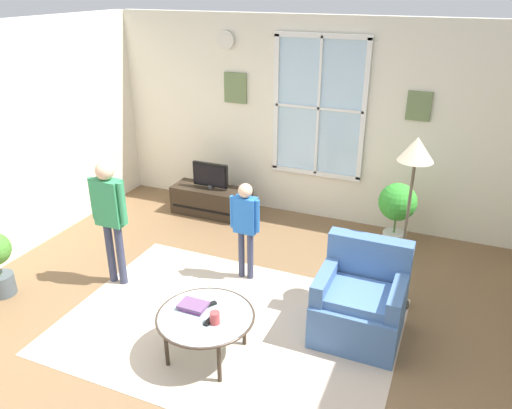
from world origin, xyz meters
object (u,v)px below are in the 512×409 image
object	(u,v)px
television	(210,175)
remote_near_cup	(210,320)
book_stack	(193,306)
tv_stand	(211,201)
floor_lamp	(414,168)
person_green_shirt	(110,210)
cup	(215,318)
coffee_table	(205,318)
remote_near_books	(209,305)
potted_plant_by_window	(397,207)
armchair	(360,303)
person_blue_shirt	(245,220)

from	to	relation	value
television	remote_near_cup	world-z (taller)	television
book_stack	remote_near_cup	world-z (taller)	book_stack
tv_stand	remote_near_cup	distance (m)	2.99
book_stack	floor_lamp	bearing A→B (deg)	41.19
person_green_shirt	floor_lamp	xyz separation A→B (m)	(2.83, 0.75, 0.60)
tv_stand	person_green_shirt	world-z (taller)	person_green_shirt
cup	person_green_shirt	size ratio (longest dim) A/B	0.08
coffee_table	remote_near_books	bearing A→B (deg)	105.04
potted_plant_by_window	tv_stand	bearing A→B (deg)	-179.88
armchair	book_stack	size ratio (longest dim) A/B	3.64
television	cup	size ratio (longest dim) A/B	4.80
tv_stand	television	size ratio (longest dim) A/B	2.14
cup	person_blue_shirt	world-z (taller)	person_blue_shirt
tv_stand	person_blue_shirt	bearing A→B (deg)	-49.94
cup	tv_stand	bearing A→B (deg)	118.21
remote_near_books	remote_near_cup	xyz separation A→B (m)	(0.11, -0.19, 0.00)
tv_stand	remote_near_cup	bearing A→B (deg)	-62.64
coffee_table	potted_plant_by_window	xyz separation A→B (m)	(1.18, 2.59, 0.15)
person_blue_shirt	potted_plant_by_window	distance (m)	1.91
book_stack	potted_plant_by_window	size ratio (longest dim) A/B	0.29
remote_near_books	potted_plant_by_window	xyz separation A→B (m)	(1.22, 2.46, 0.11)
armchair	person_green_shirt	bearing A→B (deg)	-176.46
tv_stand	potted_plant_by_window	xyz separation A→B (m)	(2.48, 0.01, 0.34)
armchair	coffee_table	distance (m)	1.40
armchair	book_stack	bearing A→B (deg)	-149.39
book_stack	remote_near_books	distance (m)	0.14
tv_stand	cup	world-z (taller)	cup
person_green_shirt	tv_stand	bearing A→B (deg)	86.24
television	book_stack	xyz separation A→B (m)	(1.15, -2.53, -0.14)
remote_near_books	floor_lamp	bearing A→B (deg)	41.51
television	remote_near_cup	distance (m)	2.98
book_stack	remote_near_cup	bearing A→B (deg)	-26.90
cup	floor_lamp	bearing A→B (deg)	48.84
television	potted_plant_by_window	bearing A→B (deg)	0.19
television	remote_near_cup	bearing A→B (deg)	-62.61
book_stack	person_blue_shirt	world-z (taller)	person_blue_shirt
remote_near_books	person_green_shirt	bearing A→B (deg)	159.42
coffee_table	person_blue_shirt	world-z (taller)	person_blue_shirt
person_blue_shirt	tv_stand	bearing A→B (deg)	130.06
person_blue_shirt	coffee_table	bearing A→B (deg)	-81.35
television	potted_plant_by_window	world-z (taller)	potted_plant_by_window
armchair	potted_plant_by_window	bearing A→B (deg)	88.79
person_green_shirt	floor_lamp	bearing A→B (deg)	14.85
armchair	remote_near_books	world-z (taller)	armchair
remote_near_cup	remote_near_books	bearing A→B (deg)	119.29
armchair	cup	world-z (taller)	armchair
person_green_shirt	potted_plant_by_window	size ratio (longest dim) A/B	1.66
television	book_stack	bearing A→B (deg)	-65.50
remote_near_books	potted_plant_by_window	size ratio (longest dim) A/B	0.17
book_stack	remote_near_books	bearing A→B (deg)	36.67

